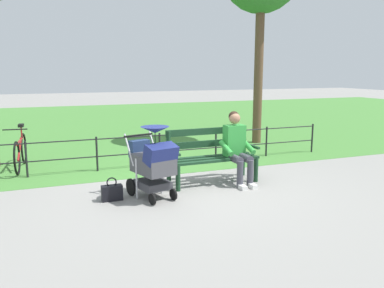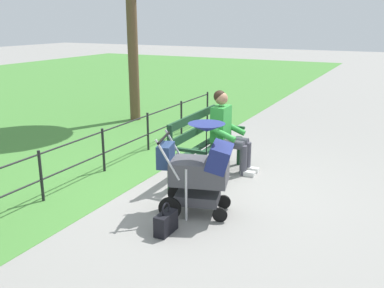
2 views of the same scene
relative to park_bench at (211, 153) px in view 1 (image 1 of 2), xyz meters
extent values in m
plane|color=gray|center=(0.53, 0.12, -0.53)|extent=(60.00, 60.00, 0.00)
cube|color=#478438|center=(0.53, -8.68, -0.52)|extent=(40.00, 16.00, 0.01)
cube|color=#193D23|center=(0.00, -0.06, -0.08)|extent=(1.60, 0.13, 0.04)
cube|color=#193D23|center=(0.00, 0.12, -0.08)|extent=(1.60, 0.13, 0.04)
cube|color=#193D23|center=(-0.01, 0.30, -0.08)|extent=(1.60, 0.13, 0.04)
cube|color=#193D23|center=(0.00, -0.16, 0.14)|extent=(1.60, 0.06, 0.12)
cube|color=#193D23|center=(0.00, -0.16, 0.37)|extent=(1.60, 0.06, 0.12)
cylinder|color=#193D23|center=(-0.76, 0.30, -0.30)|extent=(0.08, 0.08, 0.45)
cylinder|color=#193D23|center=(-0.75, -0.18, -0.05)|extent=(0.08, 0.08, 0.95)
cube|color=#193D23|center=(-0.75, 0.10, 0.10)|extent=(0.06, 0.56, 0.04)
cylinder|color=#193D23|center=(0.74, 0.33, -0.30)|extent=(0.08, 0.08, 0.45)
cylinder|color=#193D23|center=(0.75, -0.15, -0.05)|extent=(0.08, 0.08, 0.95)
cube|color=#193D23|center=(0.75, 0.13, 0.10)|extent=(0.06, 0.56, 0.04)
cylinder|color=#42424C|center=(-0.50, 0.33, -0.06)|extent=(0.15, 0.40, 0.14)
cylinder|color=#42424C|center=(-0.30, 0.34, -0.06)|extent=(0.15, 0.40, 0.14)
cylinder|color=#42424C|center=(-0.51, 0.53, -0.29)|extent=(0.11, 0.11, 0.47)
cylinder|color=#42424C|center=(-0.31, 0.54, -0.29)|extent=(0.11, 0.11, 0.47)
cube|color=silver|center=(-0.51, 0.61, -0.49)|extent=(0.10, 0.22, 0.07)
cube|color=silver|center=(-0.31, 0.62, -0.49)|extent=(0.10, 0.22, 0.07)
cube|color=green|center=(-0.40, 0.12, 0.22)|extent=(0.36, 0.23, 0.56)
cylinder|color=green|center=(-0.62, 0.23, 0.12)|extent=(0.10, 0.43, 0.23)
cylinder|color=green|center=(-0.18, 0.24, 0.12)|extent=(0.10, 0.43, 0.23)
sphere|color=#A37556|center=(-0.40, 0.12, 0.62)|extent=(0.20, 0.20, 0.20)
sphere|color=black|center=(-0.40, 0.09, 0.65)|extent=(0.19, 0.19, 0.19)
cylinder|color=black|center=(1.09, 0.16, -0.39)|extent=(0.11, 0.28, 0.28)
cylinder|color=black|center=(1.53, 0.28, -0.39)|extent=(0.11, 0.28, 0.28)
cylinder|color=black|center=(0.97, 0.75, -0.44)|extent=(0.08, 0.18, 0.18)
cylinder|color=black|center=(1.33, 0.85, -0.44)|extent=(0.08, 0.18, 0.18)
cube|color=#38383D|center=(1.23, 0.51, -0.31)|extent=(0.55, 0.61, 0.12)
cylinder|color=silver|center=(1.04, 0.35, -0.20)|extent=(0.03, 0.03, 0.65)
cylinder|color=silver|center=(1.48, 0.48, -0.20)|extent=(0.03, 0.03, 0.65)
cube|color=#47474C|center=(1.23, 0.53, 0.02)|extent=(0.63, 0.78, 0.28)
cube|color=navy|center=(1.16, 0.76, 0.22)|extent=(0.54, 0.42, 0.33)
cylinder|color=black|center=(1.35, 0.11, 0.42)|extent=(0.51, 0.17, 0.03)
cylinder|color=silver|center=(1.10, 0.14, 0.22)|extent=(0.11, 0.29, 0.49)
cylinder|color=silver|center=(1.54, 0.26, 0.22)|extent=(0.11, 0.29, 0.49)
cone|color=navy|center=(1.20, 0.61, 0.57)|extent=(0.54, 0.54, 0.10)
cylinder|color=black|center=(1.20, 0.61, 0.39)|extent=(0.01, 0.01, 0.30)
cube|color=navy|center=(1.34, 0.12, 0.20)|extent=(0.35, 0.24, 0.28)
cube|color=black|center=(1.86, 0.42, -0.41)|extent=(0.32, 0.14, 0.24)
torus|color=black|center=(1.86, 0.42, -0.24)|extent=(0.16, 0.02, 0.16)
cylinder|color=black|center=(-3.36, -1.48, -0.18)|extent=(0.04, 0.04, 0.70)
cylinder|color=black|center=(-2.07, -1.48, -0.18)|extent=(0.04, 0.04, 0.70)
cylinder|color=black|center=(-0.77, -1.48, -0.18)|extent=(0.04, 0.04, 0.70)
cylinder|color=black|center=(0.53, -1.48, -0.18)|extent=(0.04, 0.04, 0.70)
cylinder|color=black|center=(1.82, -1.48, -0.18)|extent=(0.04, 0.04, 0.70)
cylinder|color=black|center=(3.12, -1.48, -0.18)|extent=(0.04, 0.04, 0.70)
cylinder|color=black|center=(0.53, -1.48, 0.12)|extent=(7.78, 0.02, 0.02)
cylinder|color=black|center=(0.53, -1.48, -0.23)|extent=(7.78, 0.02, 0.02)
cylinder|color=brown|center=(-2.75, -3.10, 1.36)|extent=(0.24, 0.24, 3.77)
torus|color=black|center=(3.30, -1.75, -0.20)|extent=(0.10, 0.66, 0.66)
torus|color=black|center=(3.21, -2.74, -0.20)|extent=(0.10, 0.66, 0.66)
cylinder|color=maroon|center=(3.25, -2.24, 0.05)|extent=(0.12, 0.90, 0.04)
cylinder|color=maroon|center=(3.26, -2.14, -0.10)|extent=(0.09, 0.63, 0.38)
cylinder|color=maroon|center=(3.22, -2.59, 0.15)|extent=(0.03, 0.03, 0.30)
cube|color=black|center=(3.22, -2.59, 0.32)|extent=(0.12, 0.21, 0.06)
cylinder|color=black|center=(3.29, -1.80, 0.35)|extent=(0.44, 0.06, 0.02)
camera|label=1|loc=(2.79, 6.29, 1.47)|focal=36.63mm
camera|label=2|loc=(5.62, 2.64, 1.79)|focal=40.06mm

